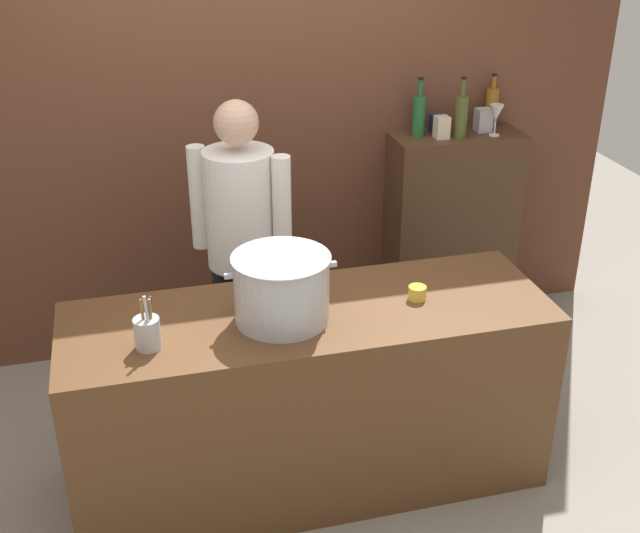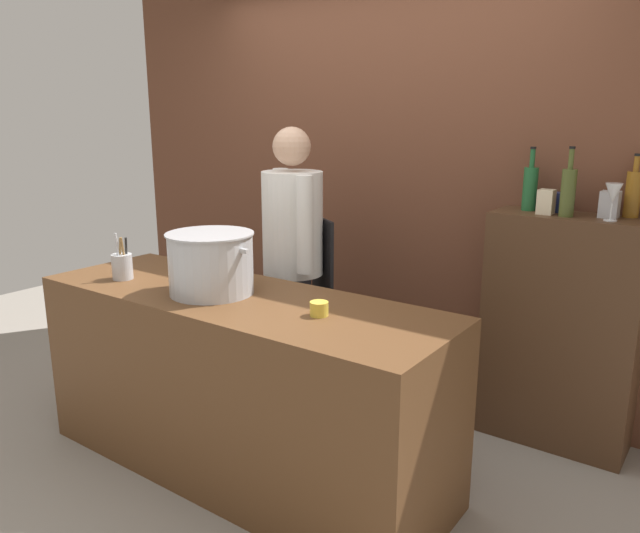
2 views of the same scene
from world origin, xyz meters
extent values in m
plane|color=gray|center=(0.00, 0.00, 0.00)|extent=(8.00, 8.00, 0.00)
cube|color=brown|center=(0.00, 1.40, 1.50)|extent=(4.40, 0.10, 3.00)
cube|color=brown|center=(0.00, 0.00, 0.45)|extent=(2.11, 0.70, 0.90)
cube|color=#472D1C|center=(1.17, 1.19, 0.62)|extent=(0.76, 0.32, 1.23)
cylinder|color=black|center=(-0.10, 0.60, 0.42)|extent=(0.14, 0.14, 0.84)
cylinder|color=black|center=(-0.26, 0.71, 0.42)|extent=(0.14, 0.14, 0.84)
cylinder|color=white|center=(-0.18, 0.65, 1.13)|extent=(0.34, 0.34, 0.58)
cube|color=black|center=(-0.08, 0.80, 0.89)|extent=(0.26, 0.18, 0.52)
cylinder|color=white|center=(0.00, 0.53, 1.16)|extent=(0.09, 0.09, 0.52)
cylinder|color=white|center=(-0.36, 0.77, 1.16)|extent=(0.09, 0.09, 0.52)
sphere|color=tan|center=(-0.18, 0.65, 1.55)|extent=(0.21, 0.21, 0.21)
cylinder|color=#B7BABF|center=(-0.12, -0.04, 1.04)|extent=(0.40, 0.40, 0.28)
cylinder|color=#B7BABF|center=(-0.12, -0.04, 1.19)|extent=(0.41, 0.41, 0.01)
cube|color=#B7BABF|center=(-0.34, -0.04, 1.13)|extent=(0.04, 0.02, 0.02)
cube|color=#B7BABF|center=(0.09, -0.04, 1.13)|extent=(0.04, 0.02, 0.02)
cylinder|color=#B7BABF|center=(-0.68, -0.12, 0.97)|extent=(0.10, 0.10, 0.13)
cylinder|color=#B7BABF|center=(-0.67, -0.15, 1.03)|extent=(0.02, 0.02, 0.22)
cylinder|color=olive|center=(-0.69, -0.13, 1.02)|extent=(0.02, 0.04, 0.19)
cylinder|color=olive|center=(-0.66, -0.12, 1.02)|extent=(0.01, 0.04, 0.20)
cylinder|color=#262626|center=(-0.67, -0.10, 1.02)|extent=(0.04, 0.03, 0.20)
cylinder|color=yellow|center=(0.48, -0.02, 0.93)|extent=(0.08, 0.08, 0.06)
cylinder|color=#1E592D|center=(0.94, 1.23, 1.35)|extent=(0.07, 0.07, 0.22)
cylinder|color=#1E592D|center=(0.94, 1.23, 1.50)|extent=(0.03, 0.03, 0.09)
cylinder|color=black|center=(0.94, 1.23, 1.56)|extent=(0.03, 0.03, 0.01)
cylinder|color=#475123|center=(1.16, 1.14, 1.35)|extent=(0.07, 0.07, 0.23)
cylinder|color=#475123|center=(1.16, 1.14, 1.51)|extent=(0.02, 0.02, 0.10)
cylinder|color=black|center=(1.16, 1.14, 1.57)|extent=(0.03, 0.03, 0.01)
cylinder|color=#8C5919|center=(1.42, 1.30, 1.34)|extent=(0.07, 0.07, 0.22)
cylinder|color=#8C5919|center=(1.42, 1.30, 1.49)|extent=(0.03, 0.03, 0.07)
cylinder|color=black|center=(1.42, 1.30, 1.53)|extent=(0.03, 0.03, 0.01)
cylinder|color=silver|center=(1.36, 1.12, 1.24)|extent=(0.06, 0.06, 0.01)
cylinder|color=silver|center=(1.36, 1.12, 1.28)|extent=(0.01, 0.01, 0.08)
cone|color=silver|center=(1.36, 1.12, 1.36)|extent=(0.08, 0.08, 0.09)
cube|color=beige|center=(1.05, 1.15, 1.29)|extent=(0.08, 0.08, 0.12)
cube|color=#B2B2B7|center=(1.34, 1.22, 1.30)|extent=(0.09, 0.09, 0.13)
cube|color=navy|center=(1.07, 1.26, 1.28)|extent=(0.08, 0.08, 0.10)
camera|label=1|loc=(-0.70, -2.89, 2.60)|focal=44.88mm
camera|label=2|loc=(1.91, -1.99, 1.72)|focal=34.20mm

